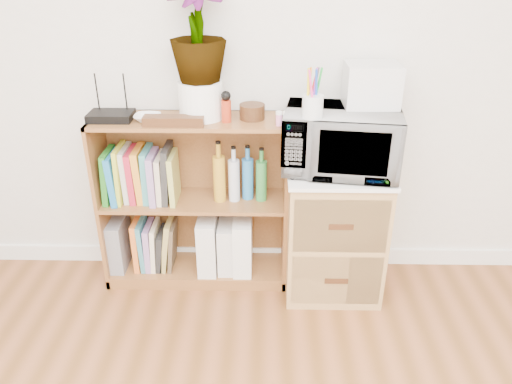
{
  "coord_description": "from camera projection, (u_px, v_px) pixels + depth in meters",
  "views": [
    {
      "loc": [
        0.03,
        -0.28,
        1.74
      ],
      "look_at": [
        -0.01,
        1.95,
        0.62
      ],
      "focal_mm": 35.0,
      "sensor_mm": 36.0,
      "label": 1
    }
  ],
  "objects": [
    {
      "name": "skirting_board",
      "position": [
        259.0,
        255.0,
        3.01
      ],
      "size": [
        4.0,
        0.02,
        0.1
      ],
      "primitive_type": "cube",
      "color": "white",
      "rests_on": "ground"
    },
    {
      "name": "bookshelf",
      "position": [
        195.0,
        203.0,
        2.7
      ],
      "size": [
        1.0,
        0.3,
        0.95
      ],
      "primitive_type": "cube",
      "color": "brown",
      "rests_on": "ground"
    },
    {
      "name": "wicker_unit",
      "position": [
        333.0,
        231.0,
        2.68
      ],
      "size": [
        0.5,
        0.45,
        0.7
      ],
      "primitive_type": "cube",
      "color": "#9E7542",
      "rests_on": "ground"
    },
    {
      "name": "microwave",
      "position": [
        341.0,
        141.0,
        2.44
      ],
      "size": [
        0.6,
        0.45,
        0.31
      ],
      "primitive_type": "imported",
      "rotation": [
        0.0,
        0.0,
        -0.14
      ],
      "color": "silver",
      "rests_on": "wicker_unit"
    },
    {
      "name": "pen_cup",
      "position": [
        313.0,
        106.0,
        2.25
      ],
      "size": [
        0.09,
        0.09,
        0.1
      ],
      "primitive_type": "cylinder",
      "color": "silver",
      "rests_on": "microwave"
    },
    {
      "name": "small_appliance",
      "position": [
        371.0,
        85.0,
        2.4
      ],
      "size": [
        0.26,
        0.21,
        0.2
      ],
      "primitive_type": "cube",
      "color": "silver",
      "rests_on": "microwave"
    },
    {
      "name": "router",
      "position": [
        111.0,
        116.0,
        2.47
      ],
      "size": [
        0.22,
        0.15,
        0.04
      ],
      "primitive_type": "cube",
      "color": "black",
      "rests_on": "bookshelf"
    },
    {
      "name": "white_bowl",
      "position": [
        148.0,
        118.0,
        2.46
      ],
      "size": [
        0.13,
        0.13,
        0.03
      ],
      "primitive_type": "imported",
      "color": "white",
      "rests_on": "bookshelf"
    },
    {
      "name": "plant_pot",
      "position": [
        201.0,
        100.0,
        2.46
      ],
      "size": [
        0.22,
        0.22,
        0.19
      ],
      "primitive_type": "cylinder",
      "color": "white",
      "rests_on": "bookshelf"
    },
    {
      "name": "potted_plant",
      "position": [
        197.0,
        29.0,
        2.31
      ],
      "size": [
        0.27,
        0.27,
        0.49
      ],
      "primitive_type": "imported",
      "color": "#38702C",
      "rests_on": "plant_pot"
    },
    {
      "name": "trinket_box",
      "position": [
        174.0,
        121.0,
        2.39
      ],
      "size": [
        0.29,
        0.07,
        0.05
      ],
      "primitive_type": "cube",
      "color": "#3D2310",
      "rests_on": "bookshelf"
    },
    {
      "name": "kokeshi_doll",
      "position": [
        226.0,
        111.0,
        2.43
      ],
      "size": [
        0.05,
        0.05,
        0.11
      ],
      "primitive_type": "cylinder",
      "color": "#AA2D14",
      "rests_on": "bookshelf"
    },
    {
      "name": "wooden_bowl",
      "position": [
        252.0,
        112.0,
        2.48
      ],
      "size": [
        0.13,
        0.13,
        0.07
      ],
      "primitive_type": "cylinder",
      "color": "#3A1D10",
      "rests_on": "bookshelf"
    },
    {
      "name": "paint_jars",
      "position": [
        286.0,
        121.0,
        2.39
      ],
      "size": [
        0.1,
        0.04,
        0.05
      ],
      "primitive_type": "cube",
      "color": "#CE728E",
      "rests_on": "bookshelf"
    },
    {
      "name": "file_box",
      "position": [
        119.0,
        242.0,
        2.83
      ],
      "size": [
        0.09,
        0.23,
        0.29
      ],
      "primitive_type": "cube",
      "color": "slate",
      "rests_on": "bookshelf"
    },
    {
      "name": "magazine_holder_left",
      "position": [
        208.0,
        242.0,
        2.8
      ],
      "size": [
        0.1,
        0.26,
        0.32
      ],
      "primitive_type": "cube",
      "color": "silver",
      "rests_on": "bookshelf"
    },
    {
      "name": "magazine_holder_mid",
      "position": [
        227.0,
        245.0,
        2.81
      ],
      "size": [
        0.09,
        0.23,
        0.28
      ],
      "primitive_type": "cube",
      "color": "silver",
      "rests_on": "bookshelf"
    },
    {
      "name": "magazine_holder_right",
      "position": [
        243.0,
        243.0,
        2.8
      ],
      "size": [
        0.1,
        0.26,
        0.32
      ],
      "primitive_type": "cube",
      "color": "white",
      "rests_on": "bookshelf"
    },
    {
      "name": "cookbooks",
      "position": [
        141.0,
        175.0,
        2.63
      ],
      "size": [
        0.38,
        0.2,
        0.31
      ],
      "color": "#23771F",
      "rests_on": "bookshelf"
    },
    {
      "name": "liquor_bottles",
      "position": [
        239.0,
        174.0,
        2.62
      ],
      "size": [
        0.28,
        0.07,
        0.32
      ],
      "color": "#BC8C23",
      "rests_on": "bookshelf"
    },
    {
      "name": "lower_books",
      "position": [
        155.0,
        244.0,
        2.83
      ],
      "size": [
        0.24,
        0.19,
        0.3
      ],
      "color": "orange",
      "rests_on": "bookshelf"
    }
  ]
}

